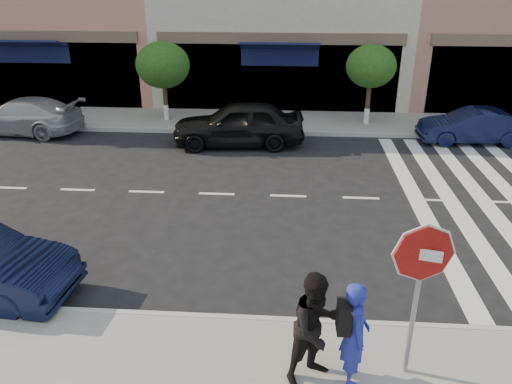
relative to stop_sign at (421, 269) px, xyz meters
The scene contains 10 objects.
ground 3.78m from the stop_sign, 125.13° to the left, with size 120.00×120.00×0.00m, color black.
sidewalk_far 13.88m from the stop_sign, 97.70° to the left, with size 60.00×3.00×0.15m, color gray.
street_tree_wb 15.06m from the stop_sign, 117.02° to the left, with size 2.10×2.10×3.06m.
street_tree_c 13.47m from the stop_sign, 85.07° to the left, with size 1.90×1.90×3.04m.
stop_sign is the anchor object (origin of this frame).
photographer 1.33m from the stop_sign, 167.23° to the right, with size 0.61×0.40×1.69m, color #212A98.
walker 1.70m from the stop_sign, behind, with size 0.87×0.68×1.80m, color black.
car_far_left 16.81m from the stop_sign, 135.62° to the left, with size 1.86×4.57×1.33m, color #949499.
car_far_mid 11.55m from the stop_sign, 108.56° to the left, with size 1.84×4.58×1.56m, color black.
car_far_right 12.69m from the stop_sign, 68.32° to the left, with size 1.29×3.70×1.22m, color black.
Camera 1 is at (-0.03, -8.58, 5.80)m, focal length 35.00 mm.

